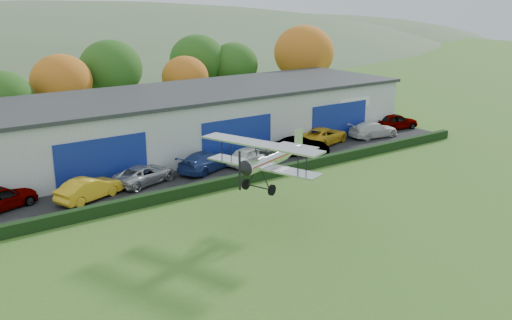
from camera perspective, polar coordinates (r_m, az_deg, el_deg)
ground at (r=30.28m, az=14.06°, el=-10.89°), size 300.00×300.00×0.00m
apron at (r=46.94m, az=-3.23°, el=-0.54°), size 48.00×9.00×0.05m
hedge at (r=43.04m, az=0.22°, el=-1.56°), size 46.00×0.60×0.80m
hangar at (r=53.08m, az=-5.54°, el=4.31°), size 40.60×12.60×5.30m
tree_belt at (r=62.11m, az=-14.97°, el=8.34°), size 75.70×13.22×10.12m
car_0 at (r=40.54m, az=-24.49°, el=-3.52°), size 5.19×3.36×1.64m
car_1 at (r=40.42m, az=-16.50°, el=-2.80°), size 5.06×3.21×1.58m
car_2 at (r=42.96m, az=-11.18°, el=-1.43°), size 5.48×3.72×1.39m
car_3 at (r=45.37m, az=-5.05°, el=-0.10°), size 5.91×4.04×1.59m
car_4 at (r=46.92m, az=-0.67°, el=0.47°), size 4.80×3.02×1.52m
car_5 at (r=49.89m, az=4.62°, el=1.40°), size 5.00×3.43×1.56m
car_6 at (r=53.85m, az=6.83°, el=2.47°), size 6.24×4.16×1.59m
car_7 at (r=57.24m, az=11.78°, el=3.02°), size 5.46×2.73×1.52m
car_8 at (r=61.36m, az=13.94°, el=3.83°), size 5.10×2.75×1.65m
biplane at (r=34.36m, az=1.45°, el=0.35°), size 7.09×7.99×3.01m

